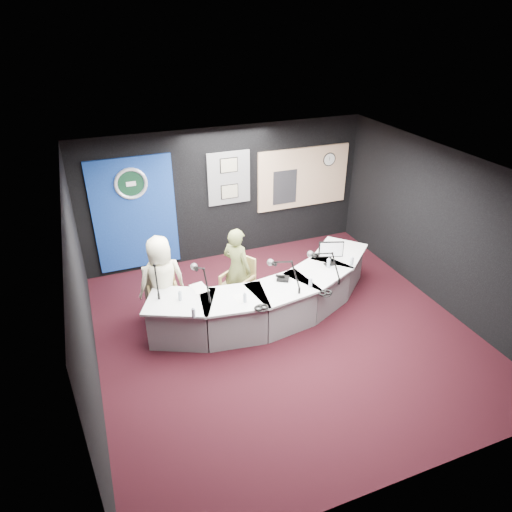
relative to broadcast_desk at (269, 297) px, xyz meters
name	(u,v)px	position (x,y,z in m)	size (l,w,h in m)	color
ground	(284,332)	(0.05, -0.55, -0.38)	(6.00, 6.00, 0.00)	black
ceiling	(290,173)	(0.05, -0.55, 2.42)	(6.00, 6.00, 0.02)	silver
wall_back	(227,194)	(0.05, 2.45, 1.02)	(6.00, 0.02, 2.80)	black
wall_front	(411,396)	(0.05, -3.55, 1.02)	(6.00, 0.02, 2.80)	black
wall_left	(82,300)	(-2.95, -0.55, 1.02)	(0.02, 6.00, 2.80)	black
wall_right	(443,230)	(3.05, -0.55, 1.02)	(0.02, 6.00, 2.80)	black
broadcast_desk	(269,297)	(0.00, 0.00, 0.00)	(4.50, 1.90, 0.75)	silver
backdrop_panel	(135,215)	(-1.85, 2.42, 0.88)	(1.60, 0.05, 2.30)	navy
agency_seal	(131,184)	(-1.85, 2.38, 1.52)	(0.63, 0.63, 0.07)	silver
seal_center	(131,184)	(-1.85, 2.38, 1.52)	(0.48, 0.48, 0.01)	black
pinboard	(229,178)	(0.10, 2.42, 1.38)	(0.90, 0.04, 1.10)	slate
framed_photo_upper	(229,165)	(0.10, 2.39, 1.65)	(0.34, 0.02, 0.27)	gray
framed_photo_lower	(230,192)	(0.10, 2.39, 1.09)	(0.34, 0.02, 0.27)	gray
booth_window_frame	(303,178)	(1.80, 2.42, 1.18)	(2.12, 0.06, 1.32)	tan
booth_glow	(303,178)	(1.80, 2.41, 1.18)	(2.00, 0.02, 1.20)	#CFB382
equipment_rack	(285,187)	(1.35, 2.39, 1.03)	(0.55, 0.02, 0.75)	black
wall_clock	(329,159)	(2.40, 2.39, 1.52)	(0.28, 0.28, 0.01)	white
armchair_left	(164,298)	(-1.74, 0.50, 0.08)	(0.52, 0.52, 0.92)	tan
armchair_right	(237,283)	(-0.42, 0.46, 0.11)	(0.55, 0.55, 0.98)	tan
draped_jacket	(158,284)	(-1.77, 0.75, 0.24)	(0.50, 0.10, 0.70)	gray
person_man	(162,281)	(-1.74, 0.50, 0.43)	(0.79, 0.51, 1.61)	#F3ECC3
person_woman	(237,269)	(-0.42, 0.46, 0.41)	(0.57, 0.37, 1.56)	olive
computer_monitor	(331,249)	(1.19, 0.06, 0.70)	(0.42, 0.02, 0.29)	black
desk_phone	(283,279)	(0.20, -0.11, 0.40)	(0.20, 0.16, 0.05)	black
headphones_near	(326,293)	(0.67, -0.75, 0.39)	(0.22, 0.22, 0.04)	black
headphones_far	(261,308)	(-0.45, -0.75, 0.39)	(0.23, 0.23, 0.04)	black
paper_stack	(199,288)	(-1.19, 0.16, 0.38)	(0.23, 0.33, 0.00)	white
notepad	(241,298)	(-0.66, -0.38, 0.38)	(0.19, 0.27, 0.00)	white
boom_mic_a	(155,273)	(-1.85, 0.39, 0.68)	(0.16, 0.74, 0.60)	black
boom_mic_b	(201,277)	(-1.18, -0.01, 0.68)	(0.19, 0.74, 0.60)	black
boom_mic_c	(285,271)	(0.14, -0.30, 0.68)	(0.40, 0.68, 0.60)	black
boom_mic_d	(325,262)	(0.89, -0.29, 0.68)	(0.38, 0.68, 0.60)	black
water_bottles	(277,283)	(0.00, -0.30, 0.46)	(3.18, 0.64, 0.18)	silver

